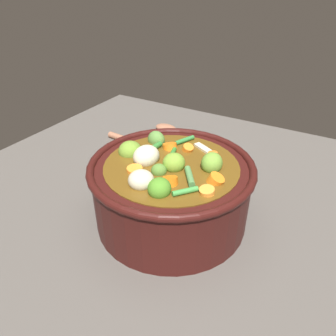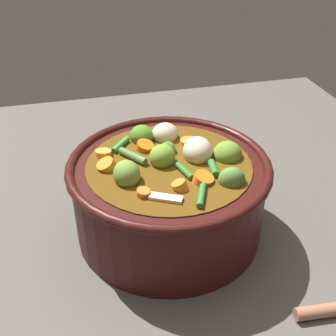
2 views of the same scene
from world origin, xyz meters
name	(u,v)px [view 2 (image 2 of 2)]	position (x,y,z in m)	size (l,w,h in m)	color
ground_plane	(169,228)	(0.00, 0.00, 0.00)	(1.10, 1.10, 0.00)	#514C47
cooking_pot	(169,194)	(0.00, 0.00, 0.07)	(0.30, 0.30, 0.16)	#38110F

